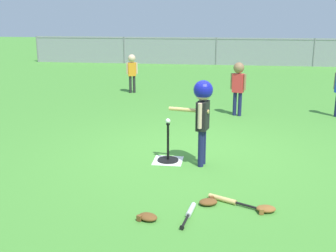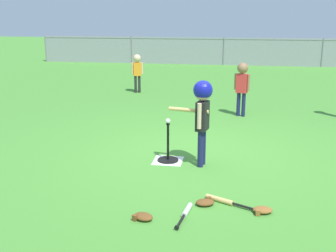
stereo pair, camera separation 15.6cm
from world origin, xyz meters
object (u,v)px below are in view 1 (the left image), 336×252
Objects in this scene: batting_tee at (168,155)px; baseball_on_tee at (168,121)px; glove_tossed_aside at (266,209)px; spare_bat_silver at (190,212)px; glove_near_bats at (148,217)px; spare_bat_wood at (228,201)px; batter_child at (202,106)px; fielder_deep_center at (132,68)px; fielder_deep_right at (238,82)px; glove_by_plate at (208,202)px.

baseball_on_tee reaches higher than batting_tee.
glove_tossed_aside is at bearing -48.73° from baseball_on_tee.
glove_near_bats reaches higher than spare_bat_silver.
spare_bat_silver is 0.86× the size of spare_bat_wood.
batter_child reaches higher than fielder_deep_center.
baseball_on_tee is at bearing 105.82° from spare_bat_silver.
fielder_deep_right reaches higher than batting_tee.
batter_child is 5.35× the size of glove_tossed_aside.
glove_tossed_aside is (0.42, -0.17, 0.01)m from spare_bat_wood.
spare_bat_silver is 0.87m from glove_tossed_aside.
batter_child is 4.78× the size of glove_near_bats.
baseball_on_tee is 1.99m from glove_near_bats.
fielder_deep_right is 4.65m from glove_tossed_aside.
spare_bat_wood is at bearing -72.24° from batter_child.
fielder_deep_right reaches higher than glove_near_bats.
glove_near_bats is at bearing -104.86° from batter_child.
baseball_on_tee is 0.59m from batter_child.
spare_bat_silver is (-0.61, -4.78, -0.72)m from fielder_deep_right.
fielder_deep_center reaches higher than spare_bat_wood.
glove_by_plate is (-0.41, -4.49, -0.71)m from fielder_deep_right.
baseball_on_tee is 0.11× the size of spare_bat_wood.
spare_bat_silver is at bearing 22.56° from glove_near_bats.
fielder_deep_right is 4.48m from spare_bat_wood.
baseball_on_tee reaches higher than glove_near_bats.
glove_tossed_aside is (1.33, -1.52, -0.59)m from baseball_on_tee.
glove_near_bats is 1.12× the size of glove_tossed_aside.
batter_child is at bearing -12.09° from batting_tee.
spare_bat_silver is 2.41× the size of glove_tossed_aside.
spare_bat_silver is at bearing -167.39° from glove_tossed_aside.
fielder_deep_center reaches higher than glove_near_bats.
spare_bat_silver is at bearing -91.01° from batter_child.
fielder_deep_right is 2.03× the size of spare_bat_silver.
batting_tee reaches higher than glove_near_bats.
batting_tee is 0.54m from baseball_on_tee.
baseball_on_tee is 0.06× the size of batter_child.
fielder_deep_center is at bearing 109.71° from glove_by_plate.
batter_child is 1.56m from spare_bat_wood.
glove_near_bats and glove_tossed_aside have the same top height.
batter_child is 3.23m from fielder_deep_right.
batter_child reaches higher than glove_by_plate.
fielder_deep_right reaches higher than fielder_deep_center.
fielder_deep_right is at bearing 70.38° from batting_tee.
spare_bat_silver is at bearing -97.27° from fielder_deep_right.
batting_tee is at bearing 105.82° from spare_bat_silver.
spare_bat_wood is (-0.19, -4.41, -0.72)m from fielder_deep_right.
baseball_on_tee reaches higher than spare_bat_wood.
baseball_on_tee reaches higher than spare_bat_silver.
fielder_deep_right is at bearing 87.60° from spare_bat_wood.
fielder_deep_right is 4.57m from glove_by_plate.
fielder_deep_center is at bearing 112.47° from batter_child.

